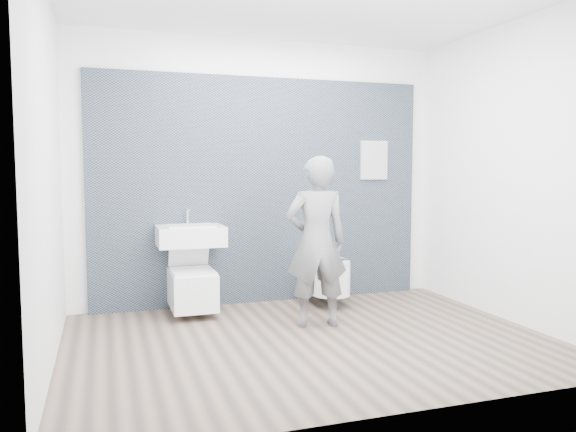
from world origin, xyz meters
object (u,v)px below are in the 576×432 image
object	(u,v)px
toilet_square	(192,287)
toilet_rounded	(327,276)
washbasin	(190,235)
visitor	(316,242)

from	to	relation	value
toilet_square	toilet_rounded	bearing A→B (deg)	-1.34
washbasin	visitor	size ratio (longest dim) A/B	0.42
toilet_rounded	washbasin	bearing A→B (deg)	176.22
washbasin	toilet_square	world-z (taller)	washbasin
visitor	toilet_square	bearing A→B (deg)	-28.54
washbasin	visitor	world-z (taller)	visitor
toilet_square	visitor	size ratio (longest dim) A/B	0.51
toilet_square	toilet_rounded	distance (m)	1.41
washbasin	toilet_rounded	xyz separation A→B (m)	(1.41, -0.09, -0.48)
washbasin	visitor	bearing A→B (deg)	-37.99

